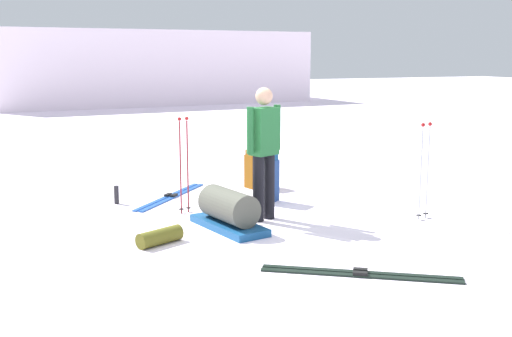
{
  "coord_description": "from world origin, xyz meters",
  "views": [
    {
      "loc": [
        -2.95,
        -7.1,
        2.11
      ],
      "look_at": [
        0.0,
        0.0,
        0.7
      ],
      "focal_mm": 43.96,
      "sensor_mm": 36.0,
      "label": 1
    }
  ],
  "objects_px": {
    "ski_pair_far": "(360,274)",
    "sleeping_mat_rolled": "(160,237)",
    "skier_standing": "(264,147)",
    "gear_sled": "(229,211)",
    "ski_poles_planted_near": "(425,166)",
    "ski_pair_near": "(171,196)",
    "backpack_bright": "(267,179)",
    "ski_poles_planted_far": "(184,160)",
    "thermos_bottle": "(116,195)",
    "backpack_large_dark": "(257,169)"
  },
  "relations": [
    {
      "from": "thermos_bottle",
      "to": "backpack_bright",
      "type": "bearing_deg",
      "value": -19.57
    },
    {
      "from": "ski_pair_far",
      "to": "sleeping_mat_rolled",
      "type": "xyz_separation_m",
      "value": [
        -1.55,
        1.72,
        0.08
      ]
    },
    {
      "from": "skier_standing",
      "to": "ski_poles_planted_near",
      "type": "bearing_deg",
      "value": -21.47
    },
    {
      "from": "sleeping_mat_rolled",
      "to": "skier_standing",
      "type": "bearing_deg",
      "value": 19.56
    },
    {
      "from": "ski_pair_near",
      "to": "ski_poles_planted_far",
      "type": "xyz_separation_m",
      "value": [
        -0.07,
        -0.98,
        0.71
      ]
    },
    {
      "from": "ski_pair_near",
      "to": "ski_poles_planted_far",
      "type": "distance_m",
      "value": 1.21
    },
    {
      "from": "ski_poles_planted_far",
      "to": "gear_sled",
      "type": "distance_m",
      "value": 1.12
    },
    {
      "from": "backpack_large_dark",
      "to": "gear_sled",
      "type": "bearing_deg",
      "value": -120.57
    },
    {
      "from": "backpack_bright",
      "to": "ski_poles_planted_near",
      "type": "bearing_deg",
      "value": -47.89
    },
    {
      "from": "skier_standing",
      "to": "ski_poles_planted_far",
      "type": "bearing_deg",
      "value": 138.97
    },
    {
      "from": "ski_pair_near",
      "to": "ski_poles_planted_near",
      "type": "height_order",
      "value": "ski_poles_planted_near"
    },
    {
      "from": "sleeping_mat_rolled",
      "to": "thermos_bottle",
      "type": "bearing_deg",
      "value": 92.56
    },
    {
      "from": "backpack_bright",
      "to": "ski_poles_planted_near",
      "type": "height_order",
      "value": "ski_poles_planted_near"
    },
    {
      "from": "ski_pair_far",
      "to": "thermos_bottle",
      "type": "relative_size",
      "value": 6.58
    },
    {
      "from": "ski_pair_far",
      "to": "gear_sled",
      "type": "bearing_deg",
      "value": 106.91
    },
    {
      "from": "ski_pair_near",
      "to": "ski_pair_far",
      "type": "xyz_separation_m",
      "value": [
        0.83,
        -3.96,
        -0.0
      ]
    },
    {
      "from": "backpack_bright",
      "to": "ski_poles_planted_near",
      "type": "distance_m",
      "value": 2.25
    },
    {
      "from": "ski_poles_planted_near",
      "to": "ski_poles_planted_far",
      "type": "distance_m",
      "value": 3.13
    },
    {
      "from": "ski_pair_near",
      "to": "ski_poles_planted_far",
      "type": "height_order",
      "value": "ski_poles_planted_far"
    },
    {
      "from": "ski_pair_near",
      "to": "backpack_bright",
      "type": "bearing_deg",
      "value": -34.23
    },
    {
      "from": "skier_standing",
      "to": "sleeping_mat_rolled",
      "type": "distance_m",
      "value": 1.81
    },
    {
      "from": "ski_pair_far",
      "to": "ski_poles_planted_far",
      "type": "height_order",
      "value": "ski_poles_planted_far"
    },
    {
      "from": "ski_pair_far",
      "to": "gear_sled",
      "type": "relative_size",
      "value": 1.39
    },
    {
      "from": "ski_pair_far",
      "to": "ski_poles_planted_near",
      "type": "bearing_deg",
      "value": 38.77
    },
    {
      "from": "ski_poles_planted_far",
      "to": "sleeping_mat_rolled",
      "type": "distance_m",
      "value": 1.56
    },
    {
      "from": "backpack_large_dark",
      "to": "sleeping_mat_rolled",
      "type": "height_order",
      "value": "backpack_large_dark"
    },
    {
      "from": "gear_sled",
      "to": "ski_pair_far",
      "type": "bearing_deg",
      "value": -73.09
    },
    {
      "from": "skier_standing",
      "to": "sleeping_mat_rolled",
      "type": "relative_size",
      "value": 3.09
    },
    {
      "from": "skier_standing",
      "to": "ski_poles_planted_near",
      "type": "distance_m",
      "value": 2.08
    },
    {
      "from": "ski_pair_near",
      "to": "backpack_large_dark",
      "type": "height_order",
      "value": "backpack_large_dark"
    },
    {
      "from": "ski_poles_planted_far",
      "to": "sleeping_mat_rolled",
      "type": "relative_size",
      "value": 2.36
    },
    {
      "from": "ski_pair_near",
      "to": "gear_sled",
      "type": "bearing_deg",
      "value": -83.81
    },
    {
      "from": "ski_poles_planted_far",
      "to": "thermos_bottle",
      "type": "distance_m",
      "value": 1.3
    },
    {
      "from": "skier_standing",
      "to": "backpack_bright",
      "type": "bearing_deg",
      "value": 64.25
    },
    {
      "from": "skier_standing",
      "to": "gear_sled",
      "type": "relative_size",
      "value": 1.38
    },
    {
      "from": "ski_poles_planted_far",
      "to": "gear_sled",
      "type": "xyz_separation_m",
      "value": [
        0.28,
        -0.96,
        -0.5
      ]
    },
    {
      "from": "ski_pair_near",
      "to": "sleeping_mat_rolled",
      "type": "relative_size",
      "value": 2.77
    },
    {
      "from": "ski_pair_far",
      "to": "skier_standing",
      "type": "bearing_deg",
      "value": 91.27
    },
    {
      "from": "ski_poles_planted_far",
      "to": "skier_standing",
      "type": "bearing_deg",
      "value": -41.03
    },
    {
      "from": "ski_pair_near",
      "to": "gear_sled",
      "type": "distance_m",
      "value": 1.97
    },
    {
      "from": "ski_pair_near",
      "to": "thermos_bottle",
      "type": "height_order",
      "value": "thermos_bottle"
    },
    {
      "from": "ski_poles_planted_near",
      "to": "sleeping_mat_rolled",
      "type": "height_order",
      "value": "ski_poles_planted_near"
    },
    {
      "from": "skier_standing",
      "to": "backpack_bright",
      "type": "xyz_separation_m",
      "value": [
        0.43,
        0.89,
        -0.62
      ]
    },
    {
      "from": "gear_sled",
      "to": "sleeping_mat_rolled",
      "type": "relative_size",
      "value": 2.24
    },
    {
      "from": "ski_poles_planted_far",
      "to": "sleeping_mat_rolled",
      "type": "xyz_separation_m",
      "value": [
        -0.66,
        -1.27,
        -0.63
      ]
    },
    {
      "from": "ski_poles_planted_far",
      "to": "gear_sled",
      "type": "height_order",
      "value": "ski_poles_planted_far"
    },
    {
      "from": "backpack_bright",
      "to": "gear_sled",
      "type": "distance_m",
      "value": 1.5
    },
    {
      "from": "backpack_bright",
      "to": "ski_poles_planted_far",
      "type": "relative_size",
      "value": 0.53
    },
    {
      "from": "backpack_large_dark",
      "to": "thermos_bottle",
      "type": "distance_m",
      "value": 2.3
    },
    {
      "from": "ski_pair_far",
      "to": "backpack_bright",
      "type": "height_order",
      "value": "backpack_bright"
    }
  ]
}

